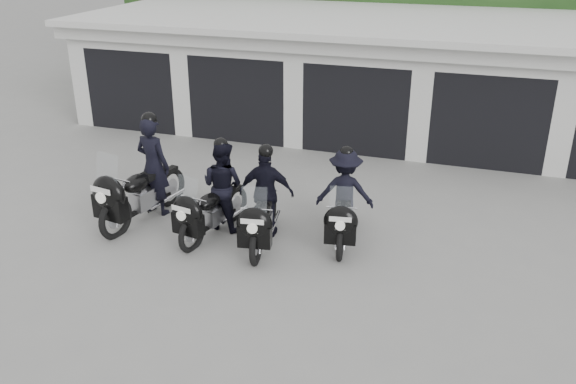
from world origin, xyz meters
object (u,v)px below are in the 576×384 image
(police_bike_b, at_px, (217,193))
(police_bike_a, at_px, (143,178))
(police_bike_c, at_px, (265,201))
(police_bike_d, at_px, (344,199))

(police_bike_b, bearing_deg, police_bike_a, -170.44)
(police_bike_c, distance_m, police_bike_d, 1.42)
(police_bike_b, relative_size, police_bike_c, 1.00)
(police_bike_c, height_order, police_bike_d, police_bike_c)
(police_bike_b, height_order, police_bike_c, police_bike_b)
(police_bike_b, relative_size, police_bike_d, 1.04)
(police_bike_b, distance_m, police_bike_d, 2.30)
(police_bike_d, bearing_deg, police_bike_c, -166.20)
(police_bike_a, distance_m, police_bike_d, 3.83)
(police_bike_c, relative_size, police_bike_d, 1.04)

